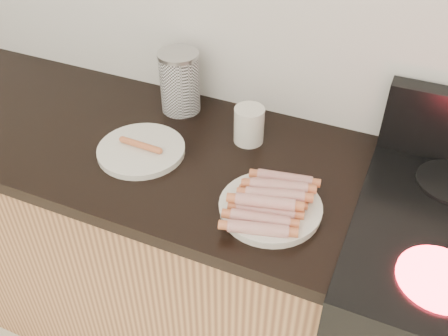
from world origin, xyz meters
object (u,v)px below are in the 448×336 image
at_px(canister, 180,82).
at_px(mug, 249,125).
at_px(main_plate, 270,209).
at_px(side_plate, 141,150).

bearing_deg(canister, mug, -15.85).
height_order(main_plate, side_plate, side_plate).
bearing_deg(side_plate, mug, 34.53).
height_order(side_plate, mug, mug).
distance_m(side_plate, canister, 0.27).
bearing_deg(mug, main_plate, -58.20).
height_order(side_plate, canister, canister).
xyz_separation_m(side_plate, mug, (0.26, 0.18, 0.05)).
distance_m(canister, mug, 0.27).
relative_size(canister, mug, 1.79).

